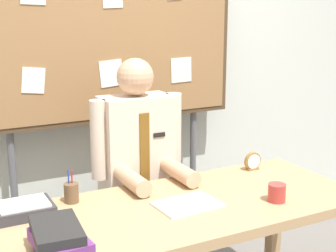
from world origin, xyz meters
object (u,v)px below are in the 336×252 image
object	(u,v)px
paper_tray	(23,209)
open_notebook	(187,204)
desk	(184,222)
book_stack	(59,240)
pen_holder	(71,193)
coffee_mug	(277,193)
person	(138,188)
bulletin_board	(109,35)
desk_clock	(253,162)

from	to	relation	value
paper_tray	open_notebook	bearing A→B (deg)	-19.47
desk	book_stack	bearing A→B (deg)	-161.86
desk	pen_holder	world-z (taller)	pen_holder
coffee_mug	pen_holder	world-z (taller)	pen_holder
person	paper_tray	xyz separation A→B (m)	(-0.71, -0.31, 0.13)
desk	paper_tray	size ratio (longest dim) A/B	6.81
bulletin_board	desk_clock	xyz separation A→B (m)	(0.60, -0.67, -0.70)
pen_holder	desk_clock	bearing A→B (deg)	-0.68
coffee_mug	pen_holder	xyz separation A→B (m)	(-0.88, 0.45, 0.00)
person	book_stack	distance (m)	1.02
person	paper_tray	bearing A→B (deg)	-156.04
person	open_notebook	bearing A→B (deg)	-89.44
coffee_mug	book_stack	bearing A→B (deg)	-177.70
book_stack	open_notebook	world-z (taller)	book_stack
coffee_mug	pen_holder	bearing A→B (deg)	153.00
open_notebook	desk_clock	size ratio (longest dim) A/B	2.86
desk	person	size ratio (longest dim) A/B	1.26
person	pen_holder	xyz separation A→B (m)	(-0.47, -0.27, 0.15)
desk	open_notebook	distance (m)	0.10
person	paper_tray	distance (m)	0.78
desk	book_stack	xyz separation A→B (m)	(-0.66, -0.22, 0.16)
person	paper_tray	size ratio (longest dim) A/B	5.40
book_stack	paper_tray	world-z (taller)	book_stack
book_stack	open_notebook	distance (m)	0.70
person	pen_holder	bearing A→B (deg)	-150.19
bulletin_board	pen_holder	size ratio (longest dim) A/B	13.05
person	pen_holder	distance (m)	0.56
open_notebook	coffee_mug	bearing A→B (deg)	-20.56
desk	bulletin_board	distance (m)	1.26
coffee_mug	paper_tray	world-z (taller)	coffee_mug
desk	pen_holder	size ratio (longest dim) A/B	11.07
person	book_stack	world-z (taller)	person
coffee_mug	paper_tray	xyz separation A→B (m)	(-1.12, 0.41, -0.02)
desk_clock	person	bearing A→B (deg)	155.02
bulletin_board	book_stack	distance (m)	1.49
person	coffee_mug	world-z (taller)	person
coffee_mug	pen_holder	distance (m)	0.99
book_stack	desk_clock	world-z (taller)	book_stack
book_stack	paper_tray	xyz separation A→B (m)	(-0.04, 0.45, -0.04)
desk_clock	paper_tray	distance (m)	1.31
desk	desk_clock	size ratio (longest dim) A/B	17.04
open_notebook	coffee_mug	size ratio (longest dim) A/B	3.37
bulletin_board	desk_clock	size ratio (longest dim) A/B	20.08
book_stack	desk_clock	size ratio (longest dim) A/B	2.92
book_stack	bulletin_board	bearing A→B (deg)	60.04
coffee_mug	paper_tray	bearing A→B (deg)	160.13
person	open_notebook	size ratio (longest dim) A/B	4.72
bulletin_board	person	bearing A→B (deg)	-90.00
book_stack	pen_holder	distance (m)	0.53
pen_holder	bulletin_board	bearing A→B (deg)	54.51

